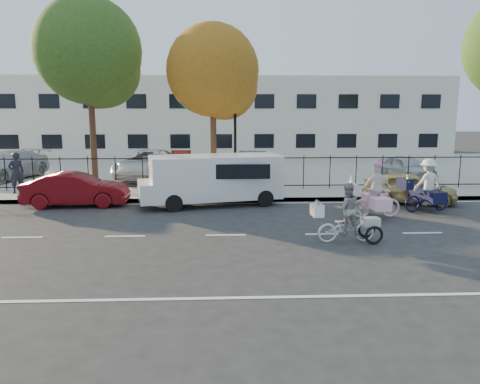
{
  "coord_description": "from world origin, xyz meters",
  "views": [
    {
      "loc": [
        -0.15,
        -13.56,
        3.78
      ],
      "look_at": [
        0.48,
        1.2,
        1.1
      ],
      "focal_mm": 35.0,
      "sensor_mm": 36.0,
      "label": 1
    }
  ],
  "objects_px": {
    "red_sedan": "(76,189)",
    "lot_car_d": "(406,168)",
    "gold_sedan": "(409,188)",
    "lot_car_b": "(148,164)",
    "lot_car_c": "(252,164)",
    "pedestrian": "(16,173)",
    "unicorn_bike": "(376,197)",
    "lamppost": "(235,123)",
    "lot_car_a": "(8,165)",
    "bull_bike": "(427,191)",
    "white_van": "(213,178)",
    "zebra_trike": "(347,219)"
  },
  "relations": [
    {
      "from": "pedestrian",
      "to": "gold_sedan",
      "type": "bearing_deg",
      "value": 134.13
    },
    {
      "from": "unicorn_bike",
      "to": "lot_car_a",
      "type": "relative_size",
      "value": 0.4
    },
    {
      "from": "unicorn_bike",
      "to": "lot_car_b",
      "type": "bearing_deg",
      "value": 42.88
    },
    {
      "from": "lot_car_c",
      "to": "pedestrian",
      "type": "bearing_deg",
      "value": -150.82
    },
    {
      "from": "bull_bike",
      "to": "lot_car_c",
      "type": "relative_size",
      "value": 0.53
    },
    {
      "from": "gold_sedan",
      "to": "lot_car_b",
      "type": "height_order",
      "value": "lot_car_b"
    },
    {
      "from": "zebra_trike",
      "to": "lot_car_d",
      "type": "distance_m",
      "value": 12.09
    },
    {
      "from": "lot_car_a",
      "to": "gold_sedan",
      "type": "bearing_deg",
      "value": -2.67
    },
    {
      "from": "red_sedan",
      "to": "gold_sedan",
      "type": "height_order",
      "value": "red_sedan"
    },
    {
      "from": "pedestrian",
      "to": "unicorn_bike",
      "type": "bearing_deg",
      "value": 123.6
    },
    {
      "from": "gold_sedan",
      "to": "lot_car_d",
      "type": "distance_m",
      "value": 5.57
    },
    {
      "from": "white_van",
      "to": "lot_car_b",
      "type": "xyz_separation_m",
      "value": [
        -3.47,
        6.15,
        -0.19
      ]
    },
    {
      "from": "pedestrian",
      "to": "lot_car_d",
      "type": "distance_m",
      "value": 18.46
    },
    {
      "from": "lot_car_a",
      "to": "lot_car_c",
      "type": "distance_m",
      "value": 12.51
    },
    {
      "from": "lamppost",
      "to": "lot_car_a",
      "type": "distance_m",
      "value": 12.32
    },
    {
      "from": "lamppost",
      "to": "unicorn_bike",
      "type": "relative_size",
      "value": 2.18
    },
    {
      "from": "zebra_trike",
      "to": "unicorn_bike",
      "type": "distance_m",
      "value": 3.39
    },
    {
      "from": "zebra_trike",
      "to": "bull_bike",
      "type": "bearing_deg",
      "value": -49.51
    },
    {
      "from": "bull_bike",
      "to": "white_van",
      "type": "height_order",
      "value": "bull_bike"
    },
    {
      "from": "unicorn_bike",
      "to": "lot_car_b",
      "type": "relative_size",
      "value": 0.38
    },
    {
      "from": "zebra_trike",
      "to": "lot_car_d",
      "type": "relative_size",
      "value": 0.56
    },
    {
      "from": "white_van",
      "to": "pedestrian",
      "type": "xyz_separation_m",
      "value": [
        -8.46,
        2.18,
        -0.05
      ]
    },
    {
      "from": "white_van",
      "to": "gold_sedan",
      "type": "relative_size",
      "value": 1.6
    },
    {
      "from": "unicorn_bike",
      "to": "bull_bike",
      "type": "bearing_deg",
      "value": -71.04
    },
    {
      "from": "zebra_trike",
      "to": "lot_car_c",
      "type": "distance_m",
      "value": 11.8
    },
    {
      "from": "bull_bike",
      "to": "gold_sedan",
      "type": "relative_size",
      "value": 0.6
    },
    {
      "from": "gold_sedan",
      "to": "lot_car_c",
      "type": "bearing_deg",
      "value": 57.3
    },
    {
      "from": "zebra_trike",
      "to": "lot_car_d",
      "type": "xyz_separation_m",
      "value": [
        5.9,
        10.55,
        0.1
      ]
    },
    {
      "from": "white_van",
      "to": "lot_car_b",
      "type": "bearing_deg",
      "value": 106.88
    },
    {
      "from": "red_sedan",
      "to": "lot_car_d",
      "type": "bearing_deg",
      "value": -73.69
    },
    {
      "from": "lamppost",
      "to": "lot_car_d",
      "type": "height_order",
      "value": "lamppost"
    },
    {
      "from": "lamppost",
      "to": "unicorn_bike",
      "type": "xyz_separation_m",
      "value": [
        4.7,
        -4.74,
        -2.38
      ]
    },
    {
      "from": "lot_car_b",
      "to": "lot_car_c",
      "type": "bearing_deg",
      "value": 11.48
    },
    {
      "from": "lot_car_c",
      "to": "gold_sedan",
      "type": "bearing_deg",
      "value": -39.68
    },
    {
      "from": "red_sedan",
      "to": "lot_car_b",
      "type": "xyz_separation_m",
      "value": [
        1.83,
        6.15,
        0.24
      ]
    },
    {
      "from": "unicorn_bike",
      "to": "gold_sedan",
      "type": "relative_size",
      "value": 0.55
    },
    {
      "from": "pedestrian",
      "to": "bull_bike",
      "type": "bearing_deg",
      "value": 128.98
    },
    {
      "from": "white_van",
      "to": "lot_car_a",
      "type": "distance_m",
      "value": 12.2
    },
    {
      "from": "lot_car_b",
      "to": "lot_car_c",
      "type": "distance_m",
      "value": 5.43
    },
    {
      "from": "gold_sedan",
      "to": "pedestrian",
      "type": "xyz_separation_m",
      "value": [
        -16.27,
        2.18,
        0.41
      ]
    },
    {
      "from": "unicorn_bike",
      "to": "lot_car_b",
      "type": "distance_m",
      "value": 12.52
    },
    {
      "from": "bull_bike",
      "to": "lot_car_b",
      "type": "relative_size",
      "value": 0.41
    },
    {
      "from": "pedestrian",
      "to": "lot_car_b",
      "type": "height_order",
      "value": "pedestrian"
    },
    {
      "from": "gold_sedan",
      "to": "pedestrian",
      "type": "relative_size",
      "value": 2.06
    },
    {
      "from": "gold_sedan",
      "to": "white_van",
      "type": "bearing_deg",
      "value": 104.48
    },
    {
      "from": "lamppost",
      "to": "zebra_trike",
      "type": "distance_m",
      "value": 8.53
    },
    {
      "from": "lot_car_b",
      "to": "gold_sedan",
      "type": "bearing_deg",
      "value": -18.94
    },
    {
      "from": "lot_car_d",
      "to": "lot_car_c",
      "type": "bearing_deg",
      "value": 156.38
    },
    {
      "from": "unicorn_bike",
      "to": "gold_sedan",
      "type": "xyz_separation_m",
      "value": [
        2.17,
        2.44,
        -0.12
      ]
    },
    {
      "from": "red_sedan",
      "to": "lot_car_a",
      "type": "relative_size",
      "value": 0.8
    }
  ]
}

